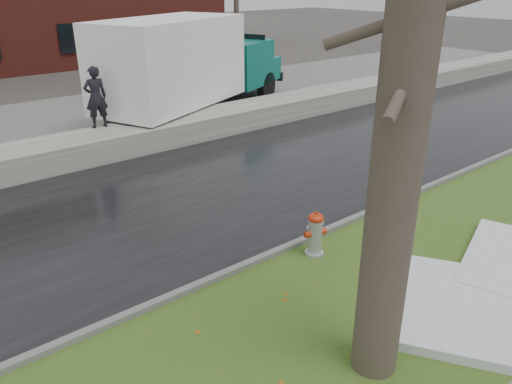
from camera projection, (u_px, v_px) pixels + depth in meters
ground at (330, 269)px, 9.32m from camera, size 120.00×120.00×0.00m
verge at (385, 299)px, 8.42m from camera, size 60.00×4.50×0.04m
road at (198, 194)px, 12.52m from camera, size 60.00×7.00×0.03m
parking_lot at (73, 123)px, 18.56m from camera, size 60.00×9.00×0.03m
curb at (294, 245)px, 10.00m from camera, size 60.00×0.15×0.14m
snowbank at (123, 140)px, 15.36m from camera, size 60.00×1.60×0.75m
bg_tree_right at (236, 3)px, 34.33m from camera, size 1.40×1.62×6.50m
fire_hydrant at (315, 232)px, 9.53m from camera, size 0.46×0.43×0.93m
tree at (406, 87)px, 5.45m from camera, size 1.51×1.73×7.70m
box_truck at (190, 65)px, 18.51m from camera, size 11.00×6.15×3.74m
worker at (96, 97)px, 15.01m from camera, size 0.72×0.51×1.86m
snow_patch_near at (465, 308)px, 8.03m from camera, size 3.27×3.08×0.16m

